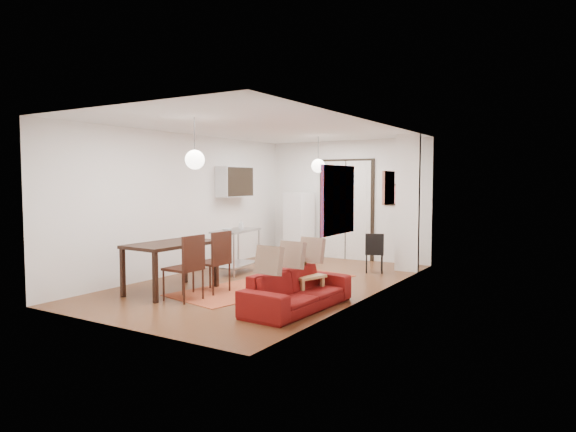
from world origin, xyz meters
The scene contains 27 objects.
floor centered at (0.00, 0.00, 0.00)m, with size 7.00×7.00×0.00m, color brown.
ceiling centered at (0.00, 0.00, 2.90)m, with size 4.20×7.00×0.02m, color silver.
wall_back centered at (0.00, 3.50, 1.45)m, with size 4.20×0.02×2.90m, color white.
wall_front centered at (0.00, -3.50, 1.45)m, with size 4.20×0.02×2.90m, color white.
wall_left centered at (-2.10, 0.00, 1.45)m, with size 0.02×7.00×2.90m, color white.
wall_right centered at (2.10, 0.00, 1.45)m, with size 0.02×7.00×2.90m, color white.
double_doors centered at (0.00, 3.46, 1.20)m, with size 1.44×0.06×2.50m, color white.
stub_partition centered at (1.85, 2.55, 1.45)m, with size 0.50×0.10×2.90m, color white.
wall_cabinet centered at (-1.92, 1.50, 1.90)m, with size 0.35×1.00×0.70m, color silver.
painting_popart centered at (2.08, -1.25, 1.65)m, with size 0.05×1.00×1.00m, color red.
painting_abstract centered at (2.08, 0.80, 1.80)m, with size 0.05×0.50×0.60m, color beige.
poster_back centered at (1.15, 3.47, 1.60)m, with size 0.40×0.03×0.50m, color red.
print_left centered at (-2.07, 2.00, 1.95)m, with size 0.03×0.44×0.54m, color #9E7041.
pendant_back centered at (0.00, 2.00, 2.25)m, with size 0.30×0.30×0.80m.
pendant_front centered at (0.00, -2.00, 2.25)m, with size 0.30×0.30×0.80m.
kilim_rug centered at (0.12, -0.19, 0.00)m, with size 1.39×3.70×0.01m, color #BC552F.
sofa centered at (1.50, -1.43, 0.29)m, with size 0.78×2.00×0.58m, color maroon.
coffee_table centered at (1.11, -0.86, 0.37)m, with size 1.08×0.81×0.43m.
potted_plant centered at (1.21, -0.86, 0.64)m, with size 0.38×0.33×0.42m, color #35612B.
kitchen_counter centered at (-1.14, 0.51, 0.58)m, with size 0.75×1.25×0.91m.
bowl centered at (-1.14, 0.21, 0.93)m, with size 0.21×0.21×0.05m, color silver.
soap_bottle centered at (-1.19, 0.76, 1.00)m, with size 0.09×0.08×0.19m, color #5098AE.
fridge centered at (-1.12, 3.09, 0.81)m, with size 0.57×0.57×1.62m, color white.
dining_table centered at (-0.97, -1.55, 0.77)m, with size 0.93×1.58×0.86m.
dining_chair_near centered at (-0.37, -1.09, 0.62)m, with size 0.52×0.73×1.06m.
dining_chair_far centered at (-0.37, -1.79, 0.62)m, with size 0.52×0.73×1.06m.
black_side_chair centered at (1.30, 2.16, 0.48)m, with size 0.50×0.51×0.83m.
Camera 1 is at (5.35, -7.99, 1.94)m, focal length 32.00 mm.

